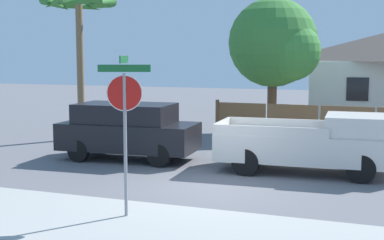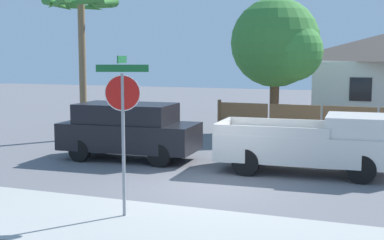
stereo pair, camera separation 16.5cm
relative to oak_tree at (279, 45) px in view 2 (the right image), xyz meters
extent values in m
plane|color=slate|center=(0.35, -9.78, -3.81)|extent=(80.00, 80.00, 0.00)
cube|color=#A3A39E|center=(0.35, -13.38, -3.81)|extent=(36.00, 3.20, 0.01)
cube|color=brown|center=(-1.06, -1.68, -3.09)|extent=(1.99, 0.06, 1.45)
cube|color=brown|center=(1.01, -1.68, -3.09)|extent=(1.99, 0.06, 1.45)
cube|color=brown|center=(3.08, -1.68, -3.09)|extent=(1.99, 0.06, 1.45)
cube|color=brown|center=(-2.09, -1.68, -3.04)|extent=(0.12, 0.12, 1.55)
cube|color=black|center=(3.17, 3.45, -2.02)|extent=(1.00, 0.04, 1.10)
cylinder|color=brown|center=(-0.18, 0.10, -2.57)|extent=(0.40, 0.40, 2.49)
sphere|color=#387A33|center=(-0.18, 0.10, 0.10)|extent=(3.79, 3.79, 3.79)
sphere|color=#3C8437|center=(0.67, -0.37, -0.28)|extent=(2.47, 2.47, 2.47)
cylinder|color=brown|center=(-7.10, -4.06, -0.99)|extent=(0.28, 0.28, 5.66)
cone|color=#387A33|center=(-6.10, -4.06, 1.57)|extent=(0.44, 1.86, 0.72)
cone|color=#387A33|center=(-6.60, -3.20, 1.57)|extent=(1.83, 1.31, 0.72)
cone|color=#387A33|center=(-7.60, -3.20, 1.57)|extent=(1.83, 1.31, 0.72)
cone|color=#387A33|center=(-8.09, -4.06, 1.57)|extent=(0.44, 1.86, 0.72)
cone|color=#387A33|center=(-7.60, -4.92, 1.57)|extent=(1.83, 1.31, 0.72)
cone|color=#387A33|center=(-6.60, -4.92, 1.57)|extent=(1.83, 1.31, 0.72)
cube|color=black|center=(-3.34, -7.31, -3.04)|extent=(4.49, 2.11, 0.86)
cube|color=black|center=(-3.45, -7.32, -2.30)|extent=(3.17, 1.89, 0.62)
cube|color=black|center=(-1.99, -7.24, -2.30)|extent=(0.15, 1.66, 0.52)
cylinder|color=black|center=(-2.02, -6.41, -3.46)|extent=(0.71, 0.22, 0.71)
cylinder|color=black|center=(-1.93, -8.07, -3.46)|extent=(0.71, 0.22, 0.71)
cylinder|color=black|center=(-4.74, -6.55, -3.46)|extent=(0.71, 0.22, 0.71)
cylinder|color=black|center=(-4.66, -8.22, -3.46)|extent=(0.71, 0.22, 0.71)
cube|color=silver|center=(2.31, -7.31, -3.05)|extent=(5.10, 2.27, 0.79)
cube|color=silver|center=(3.69, -7.24, -2.38)|extent=(1.69, 1.93, 0.56)
cube|color=silver|center=(1.41, -6.41, -2.52)|extent=(3.13, 0.24, 0.28)
cube|color=silver|center=(1.51, -8.31, -2.52)|extent=(3.13, 0.24, 0.28)
cube|color=silver|center=(-0.14, -7.44, -2.52)|extent=(0.18, 1.91, 0.28)
cylinder|color=black|center=(3.81, -6.34, -3.43)|extent=(0.77, 0.22, 0.77)
cylinder|color=black|center=(3.91, -8.13, -3.43)|extent=(0.77, 0.22, 0.77)
cylinder|color=black|center=(0.72, -6.50, -3.43)|extent=(0.77, 0.22, 0.77)
cylinder|color=black|center=(0.81, -8.29, -3.43)|extent=(0.77, 0.22, 0.77)
cylinder|color=gray|center=(-0.60, -12.86, -2.31)|extent=(0.07, 0.07, 3.00)
cylinder|color=red|center=(-0.60, -12.86, -1.22)|extent=(0.68, 0.24, 0.71)
cylinder|color=white|center=(-0.60, -12.86, -1.22)|extent=(0.72, 0.24, 0.75)
cube|color=#19602D|center=(-0.60, -12.86, -0.71)|extent=(1.04, 0.36, 0.15)
cube|color=#19602D|center=(-0.60, -12.86, -0.53)|extent=(0.32, 0.94, 0.15)
camera|label=1|loc=(4.46, -22.67, -0.45)|focal=50.00mm
camera|label=2|loc=(4.61, -22.61, -0.45)|focal=50.00mm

